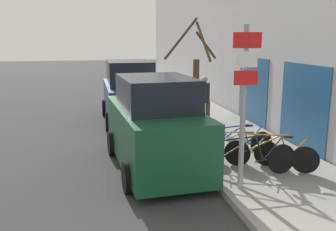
{
  "coord_description": "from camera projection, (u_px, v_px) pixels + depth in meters",
  "views": [
    {
      "loc": [
        -1.6,
        -2.82,
        3.26
      ],
      "look_at": [
        0.4,
        6.65,
        1.21
      ],
      "focal_mm": 40.0,
      "sensor_mm": 36.0,
      "label": 1
    }
  ],
  "objects": [
    {
      "name": "pedestrian_near",
      "position": [
        204.0,
        97.0,
        13.16
      ],
      "size": [
        0.46,
        0.39,
        1.75
      ],
      "rotation": [
        0.0,
        0.0,
        3.22
      ],
      "color": "#4C3D2D",
      "rests_on": "sidewalk_curb"
    },
    {
      "name": "sidewalk_curb",
      "position": [
        182.0,
        106.0,
        17.61
      ],
      "size": [
        3.2,
        32.0,
        0.15
      ],
      "color": "gray",
      "rests_on": "ground"
    },
    {
      "name": "bicycle_0",
      "position": [
        244.0,
        160.0,
        8.33
      ],
      "size": [
        2.6,
        0.44,
        0.96
      ],
      "rotation": [
        0.0,
        0.0,
        1.63
      ],
      "color": "black",
      "rests_on": "sidewalk_curb"
    },
    {
      "name": "bicycle_2",
      "position": [
        232.0,
        150.0,
        9.21
      ],
      "size": [
        2.21,
        0.8,
        0.86
      ],
      "rotation": [
        0.0,
        0.0,
        1.25
      ],
      "color": "black",
      "rests_on": "sidewalk_curb"
    },
    {
      "name": "parked_car_1",
      "position": [
        129.0,
        94.0,
        14.4
      ],
      "size": [
        2.02,
        4.38,
        2.37
      ],
      "rotation": [
        0.0,
        0.0,
        0.0
      ],
      "color": "navy",
      "rests_on": "ground"
    },
    {
      "name": "bicycle_1",
      "position": [
        270.0,
        154.0,
        8.85
      ],
      "size": [
        1.91,
        1.17,
        0.89
      ],
      "rotation": [
        0.0,
        0.0,
        1.03
      ],
      "color": "black",
      "rests_on": "sidewalk_curb"
    },
    {
      "name": "street_tree",
      "position": [
        196.0,
        85.0,
        11.79
      ],
      "size": [
        1.91,
        1.75,
        3.69
      ],
      "color": "#4C3828",
      "rests_on": "sidewalk_curb"
    },
    {
      "name": "parked_car_0",
      "position": [
        155.0,
        127.0,
        9.23
      ],
      "size": [
        2.24,
        4.43,
        2.32
      ],
      "rotation": [
        0.0,
        0.0,
        0.06
      ],
      "color": "#144728",
      "rests_on": "ground"
    },
    {
      "name": "building_facade",
      "position": [
        219.0,
        37.0,
        17.23
      ],
      "size": [
        0.23,
        32.0,
        6.5
      ],
      "color": "#BCBCC1",
      "rests_on": "ground"
    },
    {
      "name": "bicycle_3",
      "position": [
        235.0,
        144.0,
        9.72
      ],
      "size": [
        2.21,
        0.44,
        0.88
      ],
      "rotation": [
        0.0,
        0.0,
        1.67
      ],
      "color": "black",
      "rests_on": "sidewalk_curb"
    },
    {
      "name": "ground_plane",
      "position": [
        134.0,
        123.0,
        14.42
      ],
      "size": [
        80.0,
        80.0,
        0.0
      ],
      "primitive_type": "plane",
      "color": "#333335"
    },
    {
      "name": "signpost",
      "position": [
        244.0,
        100.0,
        7.44
      ],
      "size": [
        0.58,
        0.13,
        3.34
      ],
      "color": "#939399",
      "rests_on": "sidewalk_curb"
    }
  ]
}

